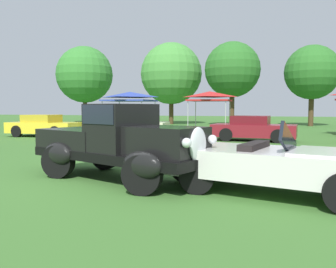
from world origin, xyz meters
TOP-DOWN VIEW (x-y plane):
  - ground_plane at (0.00, 0.00)m, footprint 120.00×120.00m
  - feature_pickup_truck at (0.37, 0.06)m, footprint 4.58×2.99m
  - neighbor_convertible at (3.81, -0.34)m, footprint 4.40×2.67m
  - show_car_yellow at (-8.59, 9.84)m, footprint 4.00×1.77m
  - show_car_cream at (-4.19, 11.56)m, footprint 4.45×1.87m
  - show_car_burgundy at (2.78, 10.45)m, footprint 4.11×2.06m
  - canopy_tent_left_field at (-5.87, 15.85)m, footprint 3.13×3.13m
  - canopy_tent_center_field at (-0.39, 16.69)m, footprint 2.73×2.73m
  - treeline_far_left at (-15.47, 26.74)m, footprint 5.95×5.95m
  - treeline_mid_left at (-5.76, 26.17)m, footprint 5.93×5.93m
  - treeline_center at (0.26, 24.63)m, footprint 4.87×4.87m
  - treeline_mid_right at (6.94, 25.89)m, footprint 4.68×4.68m

SIDE VIEW (x-z plane):
  - ground_plane at x=0.00m, z-range 0.00..0.00m
  - neighbor_convertible at x=3.81m, z-range -0.12..1.28m
  - show_car_burgundy at x=2.78m, z-range -0.01..1.21m
  - show_car_yellow at x=-8.59m, z-range -0.01..1.21m
  - show_car_cream at x=-4.19m, z-range -0.01..1.21m
  - feature_pickup_truck at x=0.37m, z-range 0.02..1.72m
  - canopy_tent_center_field at x=-0.39m, z-range 1.07..3.78m
  - canopy_tent_left_field at x=-5.87m, z-range 1.07..3.78m
  - treeline_mid_right at x=6.94m, z-range 1.14..8.13m
  - treeline_mid_left at x=-5.76m, z-range 0.96..8.82m
  - treeline_center at x=0.26m, z-range 1.24..8.62m
  - treeline_far_left at x=-15.47m, z-range 1.05..9.12m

